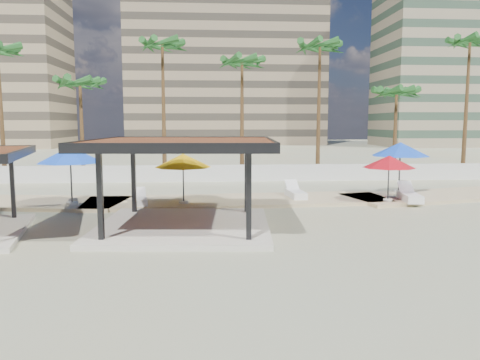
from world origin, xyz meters
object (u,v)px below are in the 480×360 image
object	(u,v)px
umbrella_c	(389,162)
lounger_b	(410,196)
pavilion_central	(183,176)
lounger_c	(296,193)
lounger_a	(140,200)

from	to	relation	value
umbrella_c	lounger_b	size ratio (longest dim) A/B	1.41
pavilion_central	umbrella_c	bearing A→B (deg)	29.45
pavilion_central	lounger_c	distance (m)	8.89
umbrella_c	lounger_a	distance (m)	12.86
lounger_b	lounger_c	xyz separation A→B (m)	(-5.74, 1.56, -0.02)
umbrella_c	pavilion_central	bearing A→B (deg)	-154.41
lounger_a	lounger_c	size ratio (longest dim) A/B	0.88
lounger_a	lounger_b	bearing A→B (deg)	-100.09
lounger_b	lounger_c	world-z (taller)	lounger_b
umbrella_c	lounger_c	size ratio (longest dim) A/B	1.53
pavilion_central	lounger_c	world-z (taller)	pavilion_central
pavilion_central	umbrella_c	world-z (taller)	pavilion_central
pavilion_central	lounger_c	bearing A→B (deg)	52.55
pavilion_central	lounger_a	xyz separation A→B (m)	(-2.43, 4.97, -1.78)
lounger_b	pavilion_central	bearing A→B (deg)	121.26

